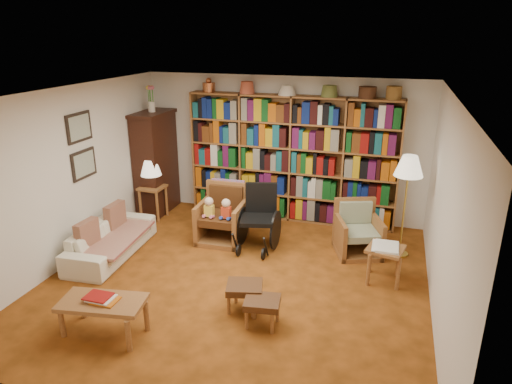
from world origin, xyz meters
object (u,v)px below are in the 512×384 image
at_px(side_table_lamp, 153,195).
at_px(coffee_table, 103,305).
at_px(floor_lamp, 409,170).
at_px(footstool_a, 245,289).
at_px(armchair_leather, 224,216).
at_px(armchair_sage, 359,233).
at_px(wheelchair, 259,219).
at_px(footstool_b, 262,304).
at_px(sofa, 111,240).
at_px(side_table_papers, 385,253).

bearing_deg(side_table_lamp, coffee_table, -70.29).
distance_m(floor_lamp, footstool_a, 2.93).
xyz_separation_m(floor_lamp, footstool_a, (-1.78, -2.08, -1.04)).
bearing_deg(armchair_leather, armchair_sage, 4.04).
height_order(wheelchair, coffee_table, wheelchair).
bearing_deg(footstool_b, sofa, 159.06).
relative_size(side_table_papers, coffee_table, 0.55).
height_order(floor_lamp, footstool_a, floor_lamp).
xyz_separation_m(armchair_sage, footstool_a, (-1.17, -2.02, -0.01)).
bearing_deg(armchair_sage, floor_lamp, 5.57).
relative_size(side_table_lamp, floor_lamp, 0.39).
height_order(footstool_a, footstool_b, footstool_a).
distance_m(sofa, side_table_papers, 3.98).
height_order(armchair_sage, coffee_table, armchair_sage).
height_order(side_table_lamp, armchair_leather, armchair_leather).
relative_size(side_table_lamp, armchair_sage, 0.69).
xyz_separation_m(floor_lamp, coffee_table, (-3.13, -2.96, -0.97)).
height_order(armchair_sage, side_table_papers, armchair_sage).
xyz_separation_m(armchair_leather, armchair_sage, (2.14, 0.15, -0.07)).
bearing_deg(armchair_sage, footstool_a, -120.05).
distance_m(sofa, armchair_leather, 1.77).
bearing_deg(footstool_a, footstool_b, -37.72).
distance_m(sofa, armchair_sage, 3.75).
relative_size(footstool_a, coffee_table, 0.50).
bearing_deg(side_table_lamp, footstool_b, -42.07).
distance_m(sofa, side_table_lamp, 1.49).
relative_size(sofa, footstool_b, 3.82).
height_order(armchair_leather, side_table_papers, armchair_leather).
xyz_separation_m(armchair_sage, footstool_b, (-0.88, -2.24, -0.03)).
bearing_deg(coffee_table, side_table_lamp, 109.71).
xyz_separation_m(armchair_leather, side_table_papers, (2.54, -0.65, 0.04)).
distance_m(side_table_lamp, coffee_table, 3.35).
height_order(wheelchair, side_table_papers, wheelchair).
bearing_deg(coffee_table, sofa, 121.54).
bearing_deg(sofa, footstool_a, -112.31).
xyz_separation_m(side_table_papers, footstool_b, (-1.29, -1.43, -0.13)).
height_order(side_table_lamp, side_table_papers, side_table_lamp).
relative_size(sofa, side_table_lamp, 2.83).
distance_m(sofa, footstool_b, 2.86).
xyz_separation_m(sofa, wheelchair, (2.04, 0.93, 0.21)).
xyz_separation_m(sofa, floor_lamp, (4.16, 1.28, 1.09)).
relative_size(armchair_leather, armchair_sage, 1.05).
xyz_separation_m(armchair_leather, wheelchair, (0.63, -0.14, 0.08)).
distance_m(armchair_leather, footstool_b, 2.44).
height_order(side_table_papers, coffee_table, side_table_papers).
xyz_separation_m(armchair_sage, floor_lamp, (0.62, 0.06, 1.03)).
xyz_separation_m(side_table_lamp, armchair_leather, (1.51, -0.41, -0.07)).
bearing_deg(footstool_b, side_table_lamp, 137.93).
bearing_deg(armchair_sage, wheelchair, -169.27).
bearing_deg(sofa, armchair_sage, -74.83).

